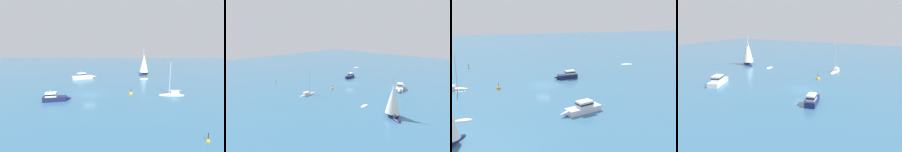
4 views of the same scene
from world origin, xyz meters
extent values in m
plane|color=teal|center=(0.00, 0.00, 0.00)|extent=(162.90, 162.90, 0.00)
ellipsoid|color=#191E4C|center=(-23.46, 14.67, 0.00)|extent=(6.06, 4.80, 1.01)
cube|color=#2D333D|center=(-24.09, 15.10, 0.72)|extent=(2.14, 1.91, 0.42)
cylinder|color=silver|center=(-22.94, 14.30, 4.41)|extent=(0.15, 0.15, 7.80)
cylinder|color=silver|center=(-24.12, 15.12, 1.18)|extent=(2.43, 1.73, 0.12)
cone|color=white|center=(-23.27, 14.53, 3.73)|extent=(4.00, 4.00, 5.85)
cylinder|color=#19994C|center=(-23.31, 14.80, 0.97)|extent=(0.32, 0.32, 0.92)
sphere|color=tan|center=(-23.31, 14.80, 1.55)|extent=(0.24, 0.24, 0.24)
cube|color=white|center=(-15.68, -4.35, 0.44)|extent=(4.09, 6.15, 0.87)
cone|color=white|center=(-17.10, -1.03, 0.44)|extent=(1.37, 1.69, 0.87)
cube|color=silver|center=(-15.60, -4.56, 1.34)|extent=(2.39, 2.85, 0.93)
cube|color=black|center=(-15.60, -4.56, 1.38)|extent=(2.44, 2.90, 0.24)
cylinder|color=silver|center=(-15.60, -4.56, 2.21)|extent=(0.08, 0.08, 0.83)
ellipsoid|color=white|center=(-15.84, 13.64, 0.00)|extent=(1.28, 2.56, 0.48)
ellipsoid|color=white|center=(15.14, -23.61, 0.00)|extent=(1.72, 3.03, 0.40)
ellipsoid|color=silver|center=(0.31, 17.01, 0.00)|extent=(1.53, 5.28, 0.79)
cube|color=white|center=(0.33, 17.64, 0.62)|extent=(1.01, 1.60, 0.45)
cylinder|color=silver|center=(0.30, 16.48, 3.61)|extent=(0.16, 0.16, 6.42)
cylinder|color=silver|center=(0.33, 17.66, 1.10)|extent=(0.19, 2.36, 0.13)
cube|color=#191E4C|center=(4.54, -5.86, 0.44)|extent=(2.40, 4.52, 0.88)
cone|color=#191E4C|center=(3.97, -3.28, 0.44)|extent=(1.09, 1.24, 0.88)
cube|color=white|center=(4.68, -6.47, 1.28)|extent=(1.61, 2.23, 0.81)
cube|color=black|center=(4.68, -6.47, 1.33)|extent=(1.66, 2.27, 0.24)
cylinder|color=silver|center=(4.68, -6.47, 1.96)|extent=(0.08, 0.08, 0.53)
sphere|color=orange|center=(-0.58, 8.71, 0.00)|extent=(0.89, 0.89, 0.89)
cylinder|color=black|center=(-0.58, 8.71, 0.77)|extent=(0.08, 0.08, 0.66)
sphere|color=orange|center=(18.15, 16.04, 0.00)|extent=(0.51, 0.51, 0.51)
cylinder|color=black|center=(18.15, 16.04, 0.64)|extent=(0.08, 0.08, 0.76)
camera|label=1|loc=(37.93, 5.69, 11.30)|focal=30.23mm
camera|label=2|loc=(-41.58, 50.77, 17.40)|focal=33.05mm
camera|label=3|loc=(-61.63, 7.36, 18.29)|focal=51.82mm
camera|label=4|loc=(18.43, -38.07, 12.52)|focal=40.00mm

